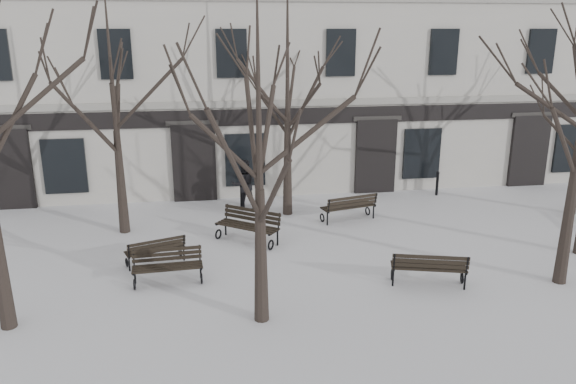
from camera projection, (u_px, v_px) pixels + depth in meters
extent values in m
plane|color=silver|center=(335.00, 285.00, 14.26)|extent=(100.00, 100.00, 0.00)
cube|color=#B7B3AA|center=(269.00, 46.00, 25.04)|extent=(40.00, 10.00, 11.00)
cube|color=gray|center=(287.00, 103.00, 20.81)|extent=(40.00, 0.12, 0.25)
cube|color=black|center=(287.00, 116.00, 20.94)|extent=(40.00, 0.10, 0.60)
cube|color=black|center=(9.00, 170.00, 19.88)|extent=(1.60, 0.22, 2.90)
cube|color=#2D2B28|center=(2.00, 128.00, 19.42)|extent=(1.90, 0.08, 0.18)
cube|color=black|center=(65.00, 166.00, 20.16)|extent=(1.50, 0.14, 2.00)
cube|color=black|center=(194.00, 163.00, 20.86)|extent=(1.60, 0.22, 2.90)
cube|color=#2D2B28|center=(192.00, 123.00, 20.40)|extent=(1.90, 0.08, 0.18)
cube|color=black|center=(245.00, 160.00, 21.14)|extent=(1.50, 0.14, 2.00)
cube|color=black|center=(375.00, 156.00, 21.91)|extent=(1.60, 0.22, 2.90)
cube|color=#2D2B28|center=(377.00, 118.00, 21.45)|extent=(1.90, 0.08, 0.18)
cube|color=black|center=(422.00, 153.00, 22.19)|extent=(1.50, 0.14, 2.00)
cube|color=black|center=(529.00, 151.00, 22.89)|extent=(1.60, 0.22, 2.90)
cube|color=#2D2B28|center=(534.00, 114.00, 22.43)|extent=(1.90, 0.08, 0.18)
cube|color=black|center=(571.00, 148.00, 23.17)|extent=(1.50, 0.14, 2.00)
cube|color=black|center=(116.00, 54.00, 19.38)|extent=(1.10, 0.14, 1.70)
cube|color=black|center=(232.00, 53.00, 19.98)|extent=(1.10, 0.14, 1.70)
cube|color=black|center=(341.00, 53.00, 20.58)|extent=(1.10, 0.14, 1.70)
cube|color=black|center=(444.00, 52.00, 21.18)|extent=(1.10, 0.14, 1.70)
cube|color=black|center=(541.00, 51.00, 21.79)|extent=(1.10, 0.14, 1.70)
cone|color=black|center=(261.00, 257.00, 12.13)|extent=(0.34, 0.34, 3.03)
cone|color=black|center=(569.00, 214.00, 13.89)|extent=(0.34, 0.34, 3.68)
cone|color=black|center=(121.00, 183.00, 17.51)|extent=(0.34, 0.34, 3.27)
cone|color=black|center=(288.00, 165.00, 19.20)|extent=(0.34, 0.34, 3.55)
torus|color=black|center=(134.00, 284.00, 13.96)|extent=(0.06, 0.28, 0.28)
cylinder|color=black|center=(135.00, 276.00, 14.26)|extent=(0.05, 0.05, 0.44)
cube|color=black|center=(134.00, 270.00, 14.04)|extent=(0.08, 0.54, 0.05)
torus|color=black|center=(202.00, 279.00, 14.29)|extent=(0.06, 0.28, 0.28)
cylinder|color=black|center=(201.00, 270.00, 14.60)|extent=(0.05, 0.05, 0.44)
cube|color=black|center=(201.00, 265.00, 14.37)|extent=(0.08, 0.54, 0.05)
cube|color=black|center=(168.00, 270.00, 14.00)|extent=(1.76, 0.18, 0.03)
cube|color=black|center=(168.00, 268.00, 14.12)|extent=(1.76, 0.18, 0.03)
cube|color=black|center=(168.00, 266.00, 14.25)|extent=(1.76, 0.18, 0.03)
cube|color=black|center=(168.00, 264.00, 14.38)|extent=(1.76, 0.18, 0.03)
cube|color=black|center=(167.00, 259.00, 14.38)|extent=(1.75, 0.13, 0.09)
cube|color=black|center=(167.00, 254.00, 14.37)|extent=(1.75, 0.13, 0.09)
cube|color=black|center=(167.00, 250.00, 14.36)|extent=(1.75, 0.13, 0.09)
cylinder|color=black|center=(134.00, 259.00, 14.22)|extent=(0.05, 0.14, 0.48)
cylinder|color=black|center=(200.00, 254.00, 14.55)|extent=(0.05, 0.14, 0.48)
torus|color=black|center=(180.00, 252.00, 15.99)|extent=(0.13, 0.26, 0.26)
cylinder|color=black|center=(184.00, 254.00, 15.70)|extent=(0.04, 0.04, 0.40)
cube|color=black|center=(182.00, 245.00, 15.78)|extent=(0.20, 0.48, 0.04)
torus|color=black|center=(127.00, 262.00, 15.30)|extent=(0.13, 0.26, 0.26)
cylinder|color=black|center=(129.00, 264.00, 15.01)|extent=(0.04, 0.04, 0.40)
cube|color=black|center=(127.00, 255.00, 15.08)|extent=(0.20, 0.48, 0.04)
cube|color=black|center=(153.00, 247.00, 15.59)|extent=(1.54, 0.61, 0.03)
cube|color=black|center=(154.00, 249.00, 15.49)|extent=(1.54, 0.61, 0.03)
cube|color=black|center=(156.00, 250.00, 15.38)|extent=(1.54, 0.61, 0.03)
cube|color=black|center=(157.00, 252.00, 15.27)|extent=(1.54, 0.61, 0.03)
cube|color=black|center=(157.00, 248.00, 15.21)|extent=(1.52, 0.56, 0.08)
cube|color=black|center=(157.00, 245.00, 15.17)|extent=(1.52, 0.56, 0.08)
cube|color=black|center=(157.00, 241.00, 15.12)|extent=(1.52, 0.56, 0.08)
cylinder|color=black|center=(184.00, 242.00, 15.53)|extent=(0.08, 0.13, 0.44)
cylinder|color=black|center=(129.00, 252.00, 14.84)|extent=(0.08, 0.13, 0.44)
torus|color=black|center=(462.00, 278.00, 14.30)|extent=(0.13, 0.30, 0.30)
cylinder|color=black|center=(465.00, 281.00, 13.92)|extent=(0.05, 0.05, 0.47)
cube|color=black|center=(464.00, 269.00, 14.03)|extent=(0.21, 0.56, 0.05)
torus|color=black|center=(392.00, 274.00, 14.51)|extent=(0.13, 0.30, 0.30)
cylinder|color=black|center=(393.00, 277.00, 14.13)|extent=(0.05, 0.05, 0.47)
cube|color=black|center=(393.00, 266.00, 14.24)|extent=(0.21, 0.56, 0.05)
cube|color=black|center=(427.00, 263.00, 14.35)|extent=(1.82, 0.60, 0.04)
cube|color=black|center=(428.00, 266.00, 14.21)|extent=(1.82, 0.60, 0.04)
cube|color=black|center=(429.00, 268.00, 14.07)|extent=(1.82, 0.60, 0.04)
cube|color=black|center=(430.00, 270.00, 13.93)|extent=(1.82, 0.60, 0.04)
cube|color=black|center=(430.00, 266.00, 13.86)|extent=(1.80, 0.55, 0.09)
cube|color=black|center=(431.00, 262.00, 13.80)|extent=(1.80, 0.55, 0.09)
cube|color=black|center=(431.00, 257.00, 13.74)|extent=(1.80, 0.55, 0.09)
cylinder|color=black|center=(467.00, 266.00, 13.72)|extent=(0.08, 0.15, 0.52)
cylinder|color=black|center=(394.00, 263.00, 13.92)|extent=(0.08, 0.15, 0.52)
torus|color=black|center=(218.00, 234.00, 17.31)|extent=(0.24, 0.29, 0.32)
cylinder|color=black|center=(226.00, 227.00, 17.62)|extent=(0.06, 0.06, 0.50)
cube|color=black|center=(222.00, 222.00, 17.38)|extent=(0.41, 0.51, 0.06)
torus|color=black|center=(271.00, 245.00, 16.45)|extent=(0.24, 0.29, 0.32)
cylinder|color=black|center=(277.00, 238.00, 16.76)|extent=(0.06, 0.06, 0.50)
cube|color=black|center=(274.00, 232.00, 16.53)|extent=(0.41, 0.51, 0.06)
cube|color=black|center=(243.00, 228.00, 16.74)|extent=(1.64, 1.29, 0.04)
cube|color=black|center=(246.00, 227.00, 16.87)|extent=(1.64, 1.29, 0.04)
cube|color=black|center=(248.00, 225.00, 17.00)|extent=(1.64, 1.29, 0.04)
cube|color=black|center=(251.00, 224.00, 17.13)|extent=(1.64, 1.29, 0.04)
cube|color=black|center=(252.00, 219.00, 17.13)|extent=(1.60, 1.24, 0.10)
cube|color=black|center=(252.00, 215.00, 17.11)|extent=(1.60, 1.24, 0.10)
cube|color=black|center=(252.00, 210.00, 17.10)|extent=(1.60, 1.24, 0.10)
cylinder|color=black|center=(227.00, 213.00, 17.56)|extent=(0.13, 0.15, 0.55)
cylinder|color=black|center=(279.00, 222.00, 16.71)|extent=(0.13, 0.15, 0.55)
torus|color=black|center=(368.00, 211.00, 19.52)|extent=(0.13, 0.31, 0.30)
cylinder|color=black|center=(373.00, 212.00, 19.17)|extent=(0.05, 0.05, 0.47)
cube|color=black|center=(371.00, 204.00, 19.27)|extent=(0.19, 0.57, 0.05)
torus|color=black|center=(322.00, 218.00, 18.84)|extent=(0.13, 0.31, 0.30)
cylinder|color=black|center=(327.00, 219.00, 18.49)|extent=(0.05, 0.05, 0.47)
cube|color=black|center=(325.00, 210.00, 18.59)|extent=(0.19, 0.57, 0.05)
cube|color=black|center=(345.00, 204.00, 19.12)|extent=(1.84, 0.56, 0.04)
cube|color=black|center=(347.00, 206.00, 18.99)|extent=(1.84, 0.56, 0.04)
cube|color=black|center=(349.00, 207.00, 18.87)|extent=(1.84, 0.56, 0.04)
cube|color=black|center=(351.00, 208.00, 18.74)|extent=(1.84, 0.56, 0.04)
cube|color=black|center=(352.00, 205.00, 18.66)|extent=(1.83, 0.51, 0.09)
cube|color=black|center=(353.00, 201.00, 18.61)|extent=(1.83, 0.51, 0.09)
cube|color=black|center=(353.00, 198.00, 18.55)|extent=(1.83, 0.51, 0.09)
cylinder|color=black|center=(375.00, 200.00, 18.97)|extent=(0.08, 0.16, 0.52)
cylinder|color=black|center=(329.00, 206.00, 18.29)|extent=(0.08, 0.16, 0.52)
cylinder|color=black|center=(242.00, 195.00, 20.31)|extent=(0.11, 0.11, 0.95)
sphere|color=black|center=(241.00, 182.00, 20.17)|extent=(0.13, 0.13, 0.13)
cylinder|color=black|center=(437.00, 184.00, 21.77)|extent=(0.11, 0.11, 0.88)
sphere|color=black|center=(438.00, 173.00, 21.64)|extent=(0.12, 0.12, 0.12)
imported|color=black|center=(244.00, 209.00, 20.24)|extent=(0.97, 0.80, 1.82)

